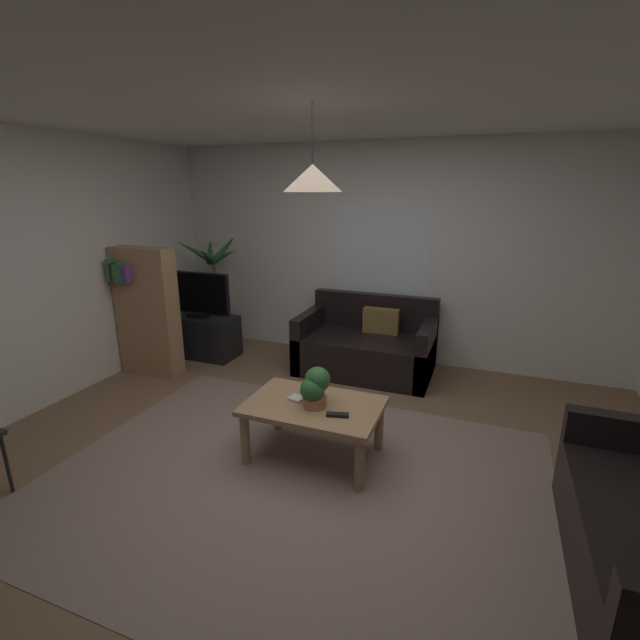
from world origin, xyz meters
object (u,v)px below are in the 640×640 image
object	(u,v)px
coffee_table	(314,412)
pendant_lamp	(313,178)
couch_under_window	(366,348)
tv_stand	(201,336)
remote_on_table_0	(337,415)
potted_palm_corner	(216,299)
potted_plant_on_table	(315,387)
tv	(197,294)
bookshelf_corner	(147,311)
book_on_table_0	(297,399)

from	to	relation	value
coffee_table	pendant_lamp	bearing A→B (deg)	113.63
couch_under_window	tv_stand	xyz separation A→B (m)	(-2.03, -0.26, -0.02)
remote_on_table_0	tv_stand	bearing A→B (deg)	-139.65
tv_stand	potted_palm_corner	bearing A→B (deg)	98.47
tv_stand	potted_plant_on_table	bearing A→B (deg)	-36.01
tv	bookshelf_corner	xyz separation A→B (m)	(-0.19, -0.64, -0.07)
bookshelf_corner	pendant_lamp	distance (m)	2.80
potted_plant_on_table	pendant_lamp	world-z (taller)	pendant_lamp
couch_under_window	bookshelf_corner	xyz separation A→B (m)	(-2.22, -0.92, 0.44)
potted_plant_on_table	pendant_lamp	distance (m)	1.46
remote_on_table_0	potted_plant_on_table	bearing A→B (deg)	-127.72
book_on_table_0	tv_stand	xyz separation A→B (m)	(-1.97, 1.51, -0.20)
coffee_table	tv	world-z (taller)	tv
book_on_table_0	potted_plant_on_table	bearing A→B (deg)	-13.40
book_on_table_0	tv_stand	world-z (taller)	tv_stand
potted_palm_corner	pendant_lamp	xyz separation A→B (m)	(2.18, -1.99, 1.45)
remote_on_table_0	coffee_table	bearing A→B (deg)	-131.54
book_on_table_0	pendant_lamp	bearing A→B (deg)	-4.52
potted_palm_corner	book_on_table_0	bearing A→B (deg)	-44.08
coffee_table	potted_plant_on_table	xyz separation A→B (m)	(0.02, -0.03, 0.22)
remote_on_table_0	tv	world-z (taller)	tv
remote_on_table_0	tv	distance (m)	2.87
couch_under_window	bookshelf_corner	size ratio (longest dim) A/B	1.04
couch_under_window	bookshelf_corner	bearing A→B (deg)	-157.46
coffee_table	bookshelf_corner	xyz separation A→B (m)	(-2.30, 0.86, 0.34)
couch_under_window	potted_plant_on_table	bearing A→B (deg)	-86.63
potted_plant_on_table	tv	xyz separation A→B (m)	(-2.14, 1.53, 0.19)
tv	potted_palm_corner	xyz separation A→B (m)	(-0.07, 0.48, -0.18)
coffee_table	pendant_lamp	distance (m)	1.68
book_on_table_0	pendant_lamp	size ratio (longest dim) A/B	0.20
book_on_table_0	remote_on_table_0	bearing A→B (deg)	-18.89
potted_plant_on_table	bookshelf_corner	world-z (taller)	bookshelf_corner
remote_on_table_0	potted_plant_on_table	xyz separation A→B (m)	(-0.21, 0.09, 0.14)
tv_stand	potted_palm_corner	xyz separation A→B (m)	(-0.07, 0.46, 0.35)
potted_plant_on_table	potted_palm_corner	bearing A→B (deg)	137.59
potted_plant_on_table	book_on_table_0	bearing A→B (deg)	166.60
potted_plant_on_table	couch_under_window	bearing A→B (deg)	93.37
book_on_table_0	tv_stand	size ratio (longest dim) A/B	0.12
book_on_table_0	couch_under_window	bearing A→B (deg)	88.07
tv_stand	tv	bearing A→B (deg)	-90.00
potted_plant_on_table	potted_palm_corner	size ratio (longest dim) A/B	0.20
bookshelf_corner	coffee_table	bearing A→B (deg)	-20.56
book_on_table_0	bookshelf_corner	bearing A→B (deg)	158.46
potted_plant_on_table	tv	world-z (taller)	tv
tv_stand	bookshelf_corner	distance (m)	0.83
coffee_table	book_on_table_0	bearing A→B (deg)	175.48
book_on_table_0	tv	size ratio (longest dim) A/B	0.13
potted_palm_corner	couch_under_window	bearing A→B (deg)	-5.58
book_on_table_0	potted_plant_on_table	distance (m)	0.22
potted_palm_corner	remote_on_table_0	bearing A→B (deg)	-41.09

